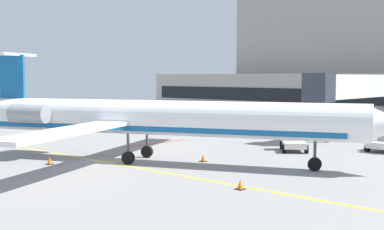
# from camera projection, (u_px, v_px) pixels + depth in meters

# --- Properties ---
(ground) EXTENTS (120.00, 120.00, 0.11)m
(ground) POSITION_uv_depth(u_px,v_px,m) (105.00, 162.00, 37.94)
(ground) COLOR gray
(terminal_building) EXTENTS (74.83, 14.43, 20.47)m
(terminal_building) POSITION_uv_depth(u_px,v_px,m) (372.00, 65.00, 73.09)
(terminal_building) COLOR #ADA89E
(terminal_building) RESTS_ON ground
(jet_bridge_west) EXTENTS (2.40, 21.49, 6.54)m
(jet_bridge_west) POSITION_uv_depth(u_px,v_px,m) (361.00, 87.00, 54.10)
(jet_bridge_west) COLOR silver
(jet_bridge_west) RESTS_ON ground
(regional_jet) EXTENTS (32.89, 25.91, 8.06)m
(regional_jet) POSITION_uv_depth(u_px,v_px,m) (149.00, 118.00, 37.87)
(regional_jet) COLOR white
(regional_jet) RESTS_ON ground
(baggage_tug) EXTENTS (3.46, 3.67, 1.97)m
(baggage_tug) POSITION_uv_depth(u_px,v_px,m) (293.00, 140.00, 43.56)
(baggage_tug) COLOR silver
(baggage_tug) RESTS_ON ground
(pushback_tractor) EXTENTS (4.04, 4.10, 2.03)m
(pushback_tractor) POSITION_uv_depth(u_px,v_px,m) (201.00, 117.00, 68.32)
(pushback_tractor) COLOR #E5B20C
(pushback_tractor) RESTS_ON ground
(safety_cone_alpha) EXTENTS (0.47, 0.47, 0.55)m
(safety_cone_alpha) POSITION_uv_depth(u_px,v_px,m) (146.00, 146.00, 44.38)
(safety_cone_alpha) COLOR orange
(safety_cone_alpha) RESTS_ON ground
(safety_cone_bravo) EXTENTS (0.47, 0.47, 0.55)m
(safety_cone_bravo) POSITION_uv_depth(u_px,v_px,m) (50.00, 161.00, 36.77)
(safety_cone_bravo) COLOR orange
(safety_cone_bravo) RESTS_ON ground
(safety_cone_charlie) EXTENTS (0.47, 0.47, 0.55)m
(safety_cone_charlie) POSITION_uv_depth(u_px,v_px,m) (203.00, 158.00, 37.93)
(safety_cone_charlie) COLOR orange
(safety_cone_charlie) RESTS_ON ground
(safety_cone_delta) EXTENTS (0.47, 0.47, 0.55)m
(safety_cone_delta) POSITION_uv_depth(u_px,v_px,m) (240.00, 185.00, 28.59)
(safety_cone_delta) COLOR orange
(safety_cone_delta) RESTS_ON ground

